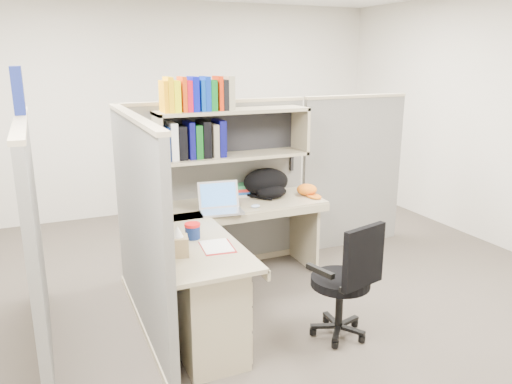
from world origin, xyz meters
name	(u,v)px	position (x,y,z in m)	size (l,w,h in m)	color
ground	(254,305)	(0.00, 0.00, 0.00)	(6.00, 6.00, 0.00)	#37322A
room_shell	(254,110)	(0.00, 0.00, 1.62)	(6.00, 6.00, 6.00)	beige
cubicle	(192,192)	(-0.37, 0.45, 0.91)	(3.79, 1.84, 1.95)	slate
desk	(218,279)	(-0.41, -0.29, 0.44)	(1.74, 1.75, 0.73)	gray
laptop	(221,198)	(-0.14, 0.36, 0.86)	(0.35, 0.35, 0.25)	silver
backpack	(269,183)	(0.43, 0.65, 0.86)	(0.44, 0.34, 0.26)	black
orange_cap	(307,189)	(0.79, 0.56, 0.78)	(0.19, 0.22, 0.11)	orange
snack_canister	(193,231)	(-0.55, -0.15, 0.79)	(0.12, 0.12, 0.11)	navy
tissue_box	(178,241)	(-0.73, -0.43, 0.83)	(0.13, 0.13, 0.21)	tan
mouse	(255,206)	(0.17, 0.36, 0.75)	(0.08, 0.06, 0.03)	#9AB2DB
paper_cup	(215,194)	(-0.07, 0.74, 0.78)	(0.07, 0.07, 0.11)	white
book_stack	(240,190)	(0.21, 0.81, 0.78)	(0.16, 0.22, 0.11)	gray
loose_paper	(216,246)	(-0.44, -0.37, 0.73)	(0.20, 0.26, 0.00)	silver
task_chair	(344,298)	(0.40, -0.72, 0.32)	(0.51, 0.48, 0.91)	black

